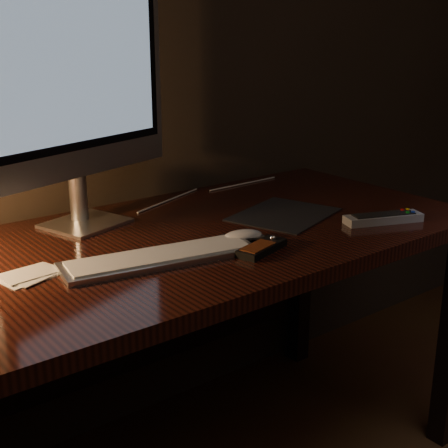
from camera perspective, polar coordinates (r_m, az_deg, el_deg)
desk at (r=1.67m, az=-5.10°, el=-4.68°), size 1.60×0.75×0.75m
monitor at (r=1.62m, az=-13.32°, el=12.39°), size 0.58×0.22×0.62m
keyboard at (r=1.41m, az=-5.83°, el=-3.01°), size 0.46×0.20×0.02m
mousepad at (r=1.75m, az=5.50°, el=0.88°), size 0.34×0.30×0.00m
mouse at (r=1.53m, az=1.76°, el=-1.18°), size 0.11×0.08×0.02m
media_remote at (r=1.46m, az=3.48°, el=-2.17°), size 0.15×0.09×0.03m
tv_remote at (r=1.73m, az=14.36°, el=0.54°), size 0.22×0.13×0.03m
papers at (r=1.38m, az=-17.26°, el=-4.45°), size 0.14×0.11×0.01m
cable at (r=1.97m, az=-1.31°, el=2.91°), size 0.58×0.11×0.01m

